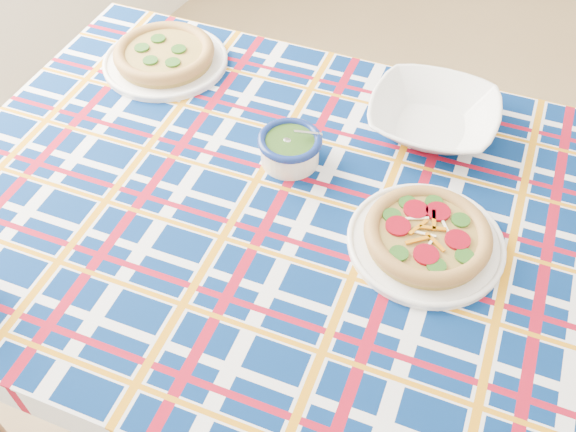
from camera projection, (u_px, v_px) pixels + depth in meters
The scene contains 7 objects.
floor at pixel (555, 342), 1.86m from camera, with size 4.00×4.00×0.00m, color olive.
dining_table at pixel (337, 246), 1.24m from camera, with size 1.68×1.18×0.73m.
tablecloth at pixel (337, 238), 1.22m from camera, with size 1.60×1.01×0.10m, color navy, non-canonical shape.
main_focaccia_plate at pixel (427, 235), 1.13m from camera, with size 0.29×0.29×0.06m, color olive, non-canonical shape.
pesto_bowl at pixel (290, 147), 1.26m from camera, with size 0.13×0.13×0.08m, color #19350E, non-canonical shape.
serving_bowl at pixel (433, 117), 1.33m from camera, with size 0.27×0.27×0.07m, color white.
second_focaccia_plate at pixel (164, 54), 1.48m from camera, with size 0.30×0.30×0.05m, color olive, non-canonical shape.
Camera 1 is at (-0.21, -1.20, 1.64)m, focal length 40.00 mm.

